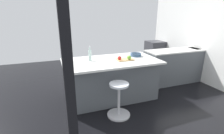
% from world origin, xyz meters
% --- Properties ---
extents(ground_plane, '(7.81, 7.81, 0.00)m').
position_xyz_m(ground_plane, '(0.00, 0.00, 0.00)').
color(ground_plane, black).
extents(interior_partition_left, '(0.12, 4.89, 2.83)m').
position_xyz_m(interior_partition_left, '(-3.01, 0.00, 1.41)').
color(interior_partition_left, silver).
rests_on(interior_partition_left, ground_plane).
extents(sink_cabinet, '(2.59, 0.60, 1.21)m').
position_xyz_m(sink_cabinet, '(-2.66, -0.35, 0.47)').
color(sink_cabinet, '#4C5156').
rests_on(sink_cabinet, ground_plane).
extents(oven_range, '(0.60, 0.61, 0.90)m').
position_xyz_m(oven_range, '(-2.66, -1.99, 0.45)').
color(oven_range, '#38383D').
rests_on(oven_range, ground_plane).
extents(kitchen_island, '(2.05, 1.09, 0.92)m').
position_xyz_m(kitchen_island, '(-0.18, -0.03, 0.46)').
color(kitchen_island, '#4C5156').
rests_on(kitchen_island, ground_plane).
extents(stool_by_window, '(0.44, 0.44, 0.67)m').
position_xyz_m(stool_by_window, '(-0.08, 0.69, 0.31)').
color(stool_by_window, '#B7B7BC').
rests_on(stool_by_window, ground_plane).
extents(cutting_board, '(0.36, 0.24, 0.02)m').
position_xyz_m(cutting_board, '(-0.46, 0.08, 0.93)').
color(cutting_board, tan).
rests_on(cutting_board, kitchen_island).
extents(apple_green, '(0.09, 0.09, 0.09)m').
position_xyz_m(apple_green, '(-0.53, 0.15, 0.98)').
color(apple_green, '#609E2D').
rests_on(apple_green, cutting_board).
extents(apple_red, '(0.08, 0.08, 0.08)m').
position_xyz_m(apple_red, '(-0.33, 0.11, 0.98)').
color(apple_red, red).
rests_on(apple_red, cutting_board).
extents(water_bottle, '(0.06, 0.06, 0.31)m').
position_xyz_m(water_bottle, '(0.26, -0.10, 1.04)').
color(water_bottle, silver).
rests_on(water_bottle, kitchen_island).
extents(fruit_bowl, '(0.25, 0.25, 0.07)m').
position_xyz_m(fruit_bowl, '(-0.85, -0.14, 0.96)').
color(fruit_bowl, '#334C6B').
rests_on(fruit_bowl, kitchen_island).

